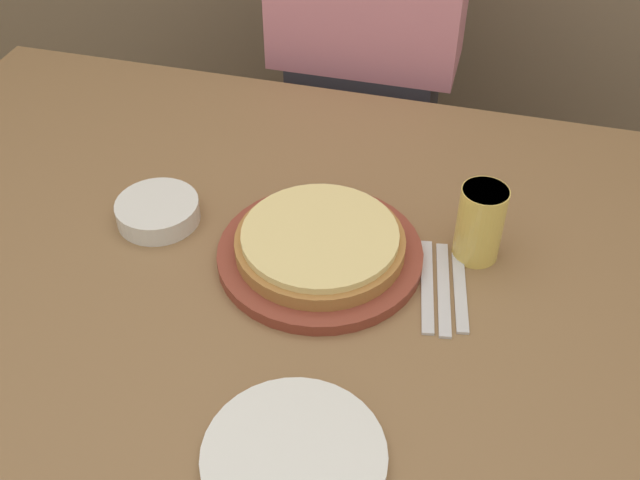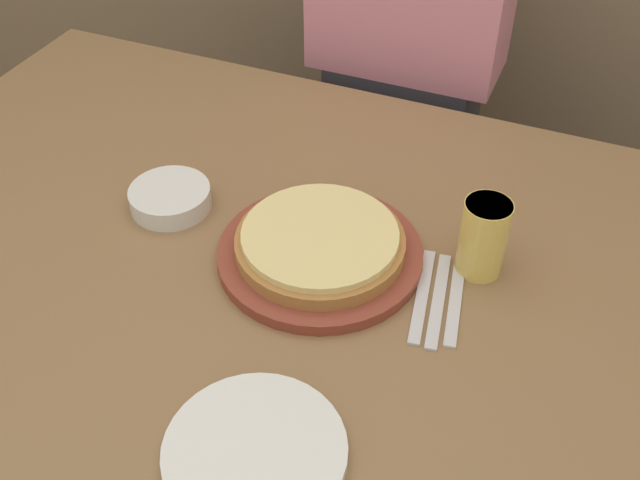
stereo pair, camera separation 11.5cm
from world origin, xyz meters
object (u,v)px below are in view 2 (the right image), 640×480
object	(u,v)px
diner_person	(404,84)
beer_glass	(484,235)
spoon	(455,305)
pizza_on_board	(320,247)
fork	(422,295)
dinner_plate	(255,452)
side_bowl	(170,198)
dinner_knife	(438,300)

from	to	relation	value
diner_person	beer_glass	bearing A→B (deg)	-63.05
beer_glass	spoon	bearing A→B (deg)	-97.07
pizza_on_board	diner_person	size ratio (longest dim) A/B	0.25
diner_person	fork	bearing A→B (deg)	-70.46
dinner_plate	pizza_on_board	bearing A→B (deg)	100.00
side_bowl	diner_person	bearing A→B (deg)	72.67
side_bowl	dinner_knife	world-z (taller)	side_bowl
dinner_knife	spoon	world-z (taller)	same
dinner_knife	side_bowl	bearing A→B (deg)	175.21
dinner_plate	side_bowl	xyz separation A→B (m)	(-0.35, 0.38, 0.01)
spoon	beer_glass	bearing A→B (deg)	82.93
beer_glass	dinner_knife	xyz separation A→B (m)	(-0.04, -0.09, -0.07)
dinner_plate	spoon	size ratio (longest dim) A/B	1.36
beer_glass	dinner_knife	world-z (taller)	beer_glass
side_bowl	fork	world-z (taller)	side_bowl
dinner_plate	spoon	distance (m)	0.37
dinner_knife	diner_person	size ratio (longest dim) A/B	0.15
beer_glass	dinner_plate	bearing A→B (deg)	-111.68
pizza_on_board	diner_person	world-z (taller)	diner_person
side_bowl	diner_person	world-z (taller)	diner_person
beer_glass	dinner_plate	size ratio (longest dim) A/B	0.56
fork	beer_glass	bearing A→B (deg)	56.30
pizza_on_board	beer_glass	bearing A→B (deg)	17.81
spoon	fork	bearing A→B (deg)	180.00
dinner_plate	diner_person	world-z (taller)	diner_person
dinner_knife	spoon	bearing A→B (deg)	0.00
side_bowl	dinner_knife	xyz separation A→B (m)	(0.48, -0.04, -0.02)
beer_glass	spoon	world-z (taller)	beer_glass
spoon	diner_person	world-z (taller)	diner_person
dinner_knife	pizza_on_board	bearing A→B (deg)	175.10
fork	dinner_knife	world-z (taller)	same
side_bowl	fork	distance (m)	0.46
diner_person	pizza_on_board	bearing A→B (deg)	-83.57
dinner_knife	diner_person	bearing A→B (deg)	111.32
fork	spoon	distance (m)	0.05
dinner_plate	beer_glass	bearing A→B (deg)	68.32
spoon	diner_person	bearing A→B (deg)	113.07
side_bowl	spoon	distance (m)	0.51
pizza_on_board	dinner_plate	bearing A→B (deg)	-80.00
spoon	diner_person	xyz separation A→B (m)	(-0.30, 0.70, -0.08)
beer_glass	fork	size ratio (longest dim) A/B	0.65
side_bowl	diner_person	distance (m)	0.70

